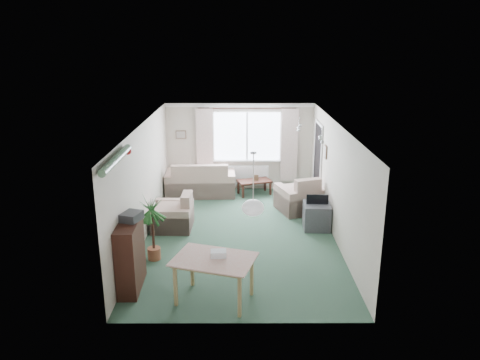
{
  "coord_description": "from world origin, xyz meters",
  "views": [
    {
      "loc": [
        -0.03,
        -9.29,
        4.08
      ],
      "look_at": [
        0.0,
        0.3,
        1.15
      ],
      "focal_mm": 35.0,
      "sensor_mm": 36.0,
      "label": 1
    }
  ],
  "objects_px": {
    "armchair_left": "(172,211)",
    "tv_cube": "(317,216)",
    "armchair_corner": "(300,193)",
    "houseplant": "(153,229)",
    "coffee_table": "(254,187)",
    "sofa": "(200,178)",
    "dining_table": "(214,280)",
    "pet_bed": "(288,206)",
    "bookshelf": "(130,256)"
  },
  "relations": [
    {
      "from": "coffee_table",
      "to": "sofa",
      "type": "bearing_deg",
      "value": 180.0
    },
    {
      "from": "coffee_table",
      "to": "dining_table",
      "type": "bearing_deg",
      "value": -98.63
    },
    {
      "from": "houseplant",
      "to": "coffee_table",
      "type": "bearing_deg",
      "value": 62.23
    },
    {
      "from": "armchair_left",
      "to": "tv_cube",
      "type": "xyz_separation_m",
      "value": [
        3.2,
        -0.01,
        -0.12
      ]
    },
    {
      "from": "armchair_left",
      "to": "coffee_table",
      "type": "bearing_deg",
      "value": 142.6
    },
    {
      "from": "dining_table",
      "to": "tv_cube",
      "type": "xyz_separation_m",
      "value": [
        2.12,
        2.99,
        -0.08
      ]
    },
    {
      "from": "armchair_left",
      "to": "coffee_table",
      "type": "xyz_separation_m",
      "value": [
        1.89,
        2.35,
        -0.21
      ]
    },
    {
      "from": "tv_cube",
      "to": "coffee_table",
      "type": "bearing_deg",
      "value": 121.38
    },
    {
      "from": "armchair_left",
      "to": "coffee_table",
      "type": "distance_m",
      "value": 3.02
    },
    {
      "from": "houseplant",
      "to": "tv_cube",
      "type": "relative_size",
      "value": 1.98
    },
    {
      "from": "tv_cube",
      "to": "dining_table",
      "type": "bearing_deg",
      "value": -122.91
    },
    {
      "from": "houseplant",
      "to": "tv_cube",
      "type": "xyz_separation_m",
      "value": [
        3.35,
        1.52,
        -0.34
      ]
    },
    {
      "from": "tv_cube",
      "to": "armchair_corner",
      "type": "bearing_deg",
      "value": 103.83
    },
    {
      "from": "coffee_table",
      "to": "houseplant",
      "type": "bearing_deg",
      "value": -117.77
    },
    {
      "from": "pet_bed",
      "to": "bookshelf",
      "type": "bearing_deg",
      "value": -128.41
    },
    {
      "from": "armchair_left",
      "to": "dining_table",
      "type": "height_order",
      "value": "armchair_left"
    },
    {
      "from": "coffee_table",
      "to": "houseplant",
      "type": "xyz_separation_m",
      "value": [
        -2.04,
        -3.88,
        0.43
      ]
    },
    {
      "from": "armchair_left",
      "to": "sofa",
      "type": "bearing_deg",
      "value": 170.87
    },
    {
      "from": "armchair_corner",
      "to": "tv_cube",
      "type": "height_order",
      "value": "armchair_corner"
    },
    {
      "from": "bookshelf",
      "to": "tv_cube",
      "type": "xyz_separation_m",
      "value": [
        3.54,
        2.58,
        -0.3
      ]
    },
    {
      "from": "bookshelf",
      "to": "armchair_corner",
      "type": "bearing_deg",
      "value": 46.9
    },
    {
      "from": "armchair_left",
      "to": "houseplant",
      "type": "distance_m",
      "value": 1.56
    },
    {
      "from": "houseplant",
      "to": "pet_bed",
      "type": "relative_size",
      "value": 2.43
    },
    {
      "from": "coffee_table",
      "to": "tv_cube",
      "type": "xyz_separation_m",
      "value": [
        1.31,
        -2.36,
        0.09
      ]
    },
    {
      "from": "coffee_table",
      "to": "bookshelf",
      "type": "xyz_separation_m",
      "value": [
        -2.23,
        -4.94,
        0.39
      ]
    },
    {
      "from": "sofa",
      "to": "tv_cube",
      "type": "bearing_deg",
      "value": 136.84
    },
    {
      "from": "armchair_corner",
      "to": "bookshelf",
      "type": "bearing_deg",
      "value": 29.56
    },
    {
      "from": "sofa",
      "to": "coffee_table",
      "type": "xyz_separation_m",
      "value": [
        1.45,
        0.0,
        -0.26
      ]
    },
    {
      "from": "dining_table",
      "to": "sofa",
      "type": "bearing_deg",
      "value": 96.83
    },
    {
      "from": "sofa",
      "to": "armchair_left",
      "type": "xyz_separation_m",
      "value": [
        -0.44,
        -2.35,
        -0.06
      ]
    },
    {
      "from": "sofa",
      "to": "dining_table",
      "type": "relative_size",
      "value": 1.59
    },
    {
      "from": "armchair_left",
      "to": "pet_bed",
      "type": "bearing_deg",
      "value": 116.24
    },
    {
      "from": "coffee_table",
      "to": "dining_table",
      "type": "distance_m",
      "value": 5.41
    },
    {
      "from": "sofa",
      "to": "armchair_corner",
      "type": "relative_size",
      "value": 1.81
    },
    {
      "from": "bookshelf",
      "to": "dining_table",
      "type": "bearing_deg",
      "value": -17.15
    },
    {
      "from": "bookshelf",
      "to": "dining_table",
      "type": "height_order",
      "value": "bookshelf"
    },
    {
      "from": "coffee_table",
      "to": "dining_table",
      "type": "relative_size",
      "value": 0.76
    },
    {
      "from": "bookshelf",
      "to": "tv_cube",
      "type": "height_order",
      "value": "bookshelf"
    },
    {
      "from": "sofa",
      "to": "pet_bed",
      "type": "xyz_separation_m",
      "value": [
        2.27,
        -1.1,
        -0.41
      ]
    },
    {
      "from": "houseplant",
      "to": "pet_bed",
      "type": "height_order",
      "value": "houseplant"
    },
    {
      "from": "sofa",
      "to": "tv_cube",
      "type": "relative_size",
      "value": 2.93
    },
    {
      "from": "armchair_left",
      "to": "armchair_corner",
      "type": "bearing_deg",
      "value": 111.8
    },
    {
      "from": "sofa",
      "to": "tv_cube",
      "type": "distance_m",
      "value": 3.64
    },
    {
      "from": "sofa",
      "to": "coffee_table",
      "type": "height_order",
      "value": "sofa"
    },
    {
      "from": "armchair_corner",
      "to": "coffee_table",
      "type": "relative_size",
      "value": 1.15
    },
    {
      "from": "coffee_table",
      "to": "bookshelf",
      "type": "bearing_deg",
      "value": -114.31
    },
    {
      "from": "armchair_corner",
      "to": "houseplant",
      "type": "bearing_deg",
      "value": 21.56
    },
    {
      "from": "armchair_corner",
      "to": "coffee_table",
      "type": "height_order",
      "value": "armchair_corner"
    },
    {
      "from": "dining_table",
      "to": "pet_bed",
      "type": "xyz_separation_m",
      "value": [
        1.63,
        4.25,
        -0.31
      ]
    },
    {
      "from": "sofa",
      "to": "bookshelf",
      "type": "xyz_separation_m",
      "value": [
        -0.78,
        -4.94,
        0.13
      ]
    }
  ]
}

